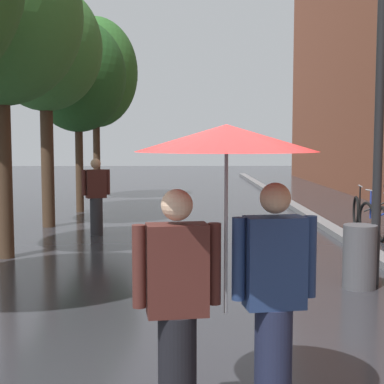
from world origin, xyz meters
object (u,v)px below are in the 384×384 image
at_px(street_tree_1, 0,15).
at_px(parked_bicycle_6, 379,210).
at_px(street_tree_2, 45,49).
at_px(street_tree_3, 78,76).
at_px(pedestrian_walking_midground, 96,196).
at_px(couple_under_umbrella, 227,221).
at_px(street_lamp_post, 380,96).
at_px(litter_bin, 360,257).
at_px(street_tree_4, 95,73).

distance_m(street_tree_1, parked_bicycle_6, 8.89).
distance_m(street_tree_2, street_tree_3, 2.76).
relative_size(street_tree_1, pedestrian_walking_midground, 3.45).
xyz_separation_m(street_tree_3, couple_under_umbrella, (3.20, -11.86, -2.27)).
bearing_deg(street_lamp_post, pedestrian_walking_midground, 136.17).
distance_m(street_tree_1, street_tree_3, 6.17).
bearing_deg(street_lamp_post, street_tree_3, 123.99).
distance_m(couple_under_umbrella, litter_bin, 4.30).
xyz_separation_m(street_tree_2, pedestrian_walking_midground, (1.27, -1.15, -3.18)).
bearing_deg(street_tree_1, parked_bicycle_6, 24.36).
bearing_deg(street_tree_3, pedestrian_walking_midground, -74.67).
bearing_deg(street_lamp_post, litter_bin, -158.37).
distance_m(street_tree_1, couple_under_umbrella, 7.06).
bearing_deg(parked_bicycle_6, street_tree_4, 139.85).
bearing_deg(street_tree_1, litter_bin, -20.96).
height_order(street_tree_4, parked_bicycle_6, street_tree_4).
bearing_deg(street_tree_4, street_tree_2, -91.36).
xyz_separation_m(couple_under_umbrella, pedestrian_walking_midground, (-2.14, 7.98, -0.62)).
relative_size(parked_bicycle_6, street_lamp_post, 0.27).
distance_m(street_tree_2, street_tree_4, 6.14).
height_order(street_tree_3, street_tree_4, street_tree_4).
xyz_separation_m(street_tree_2, couple_under_umbrella, (3.40, -9.13, -2.56)).
xyz_separation_m(street_tree_1, street_tree_2, (-0.12, 3.43, 0.00)).
relative_size(couple_under_umbrella, pedestrian_walking_midground, 1.30).
bearing_deg(street_tree_1, street_tree_4, 89.82).
bearing_deg(street_tree_3, parked_bicycle_6, -21.03).
height_order(parked_bicycle_6, street_lamp_post, street_lamp_post).
bearing_deg(street_tree_4, street_tree_1, -90.18).
height_order(parked_bicycle_6, litter_bin, parked_bicycle_6).
bearing_deg(street_tree_2, pedestrian_walking_midground, -42.12).
bearing_deg(street_tree_2, street_tree_4, 88.64).
bearing_deg(street_tree_2, litter_bin, -45.18).
height_order(street_tree_2, pedestrian_walking_midground, street_tree_2).
bearing_deg(couple_under_umbrella, street_lamp_post, 58.91).
height_order(street_tree_2, parked_bicycle_6, street_tree_2).
xyz_separation_m(street_tree_3, litter_bin, (5.23, -8.20, -3.27)).
distance_m(street_tree_3, litter_bin, 10.26).
bearing_deg(pedestrian_walking_midground, parked_bicycle_6, 9.69).
height_order(street_tree_3, couple_under_umbrella, street_tree_3).
xyz_separation_m(street_tree_4, pedestrian_walking_midground, (1.12, -7.29, -3.37)).
xyz_separation_m(street_tree_4, couple_under_umbrella, (3.26, -15.27, -2.75)).
height_order(street_tree_2, street_tree_3, street_tree_2).
height_order(street_tree_2, litter_bin, street_tree_2).
bearing_deg(street_lamp_post, street_tree_1, 160.73).
distance_m(street_tree_4, couple_under_umbrella, 15.85).
bearing_deg(pedestrian_walking_midground, couple_under_umbrella, -75.02).
relative_size(street_tree_2, couple_under_umbrella, 2.63).
height_order(couple_under_umbrella, street_lamp_post, street_lamp_post).
height_order(street_tree_1, street_tree_3, street_tree_1).
distance_m(couple_under_umbrella, street_lamp_post, 4.53).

